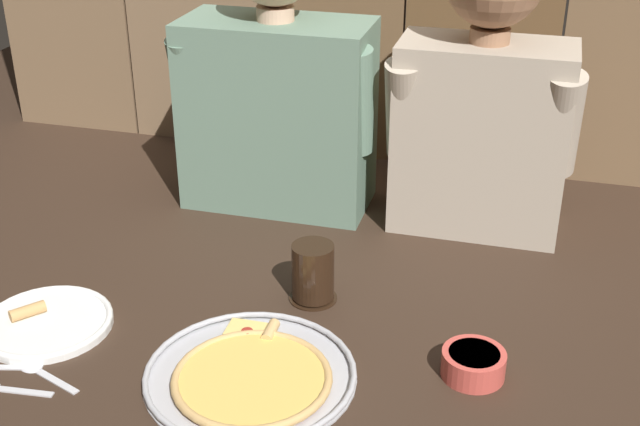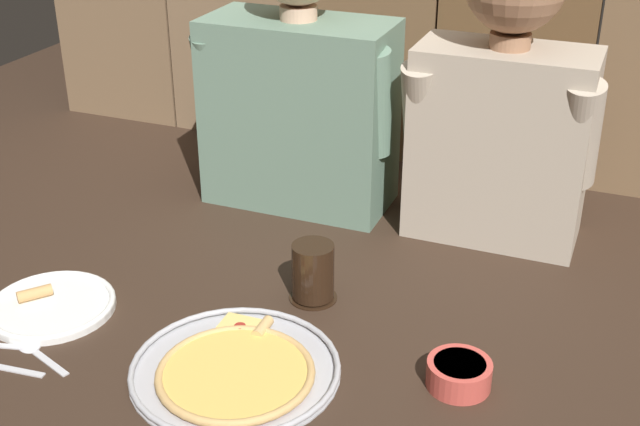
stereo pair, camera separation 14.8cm
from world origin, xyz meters
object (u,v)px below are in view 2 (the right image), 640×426
diner_left (299,82)px  diner_right (505,94)px  dipping_bowl (459,373)px  pizza_tray (236,370)px  drinking_glass (313,273)px  dinner_plate (51,305)px

diner_left → diner_right: size_ratio=1.00×
dipping_bowl → diner_right: 0.61m
diner_left → diner_right: bearing=0.1°
pizza_tray → drinking_glass: 0.27m
diner_right → dipping_bowl: bearing=-83.8°
drinking_glass → dipping_bowl: 0.35m
pizza_tray → dipping_bowl: 0.36m
diner_right → pizza_tray: bearing=-113.7°
drinking_glass → diner_right: size_ratio=0.18×
diner_left → pizza_tray: bearing=-76.0°
dinner_plate → dipping_bowl: dipping_bowl is taller
dinner_plate → dipping_bowl: 0.75m
pizza_tray → drinking_glass: drinking_glass is taller
diner_left → diner_right: (0.44, 0.00, 0.03)m
dinner_plate → diner_left: diner_left is taller
dinner_plate → drinking_glass: size_ratio=2.04×
drinking_glass → diner_left: diner_left is taller
pizza_tray → dinner_plate: size_ratio=1.50×
dipping_bowl → diner_right: (-0.06, 0.54, 0.29)m
pizza_tray → diner_left: size_ratio=0.55×
dipping_bowl → diner_right: size_ratio=0.16×
drinking_glass → diner_left: (-0.19, 0.39, 0.23)m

